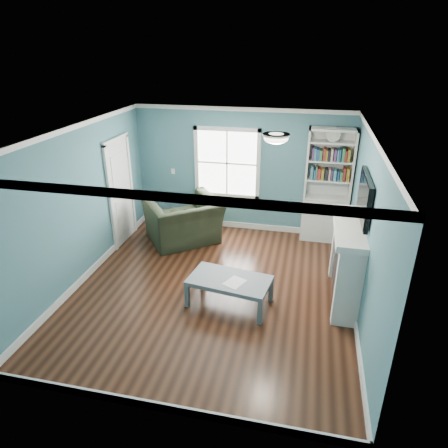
# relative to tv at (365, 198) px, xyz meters

# --- Properties ---
(floor) EXTENTS (5.00, 5.00, 0.00)m
(floor) POSITION_rel_tv_xyz_m (-2.20, -0.20, -1.72)
(floor) COLOR black
(floor) RESTS_ON ground
(room_walls) EXTENTS (5.00, 5.00, 5.00)m
(room_walls) POSITION_rel_tv_xyz_m (-2.20, -0.20, -0.14)
(room_walls) COLOR teal
(room_walls) RESTS_ON ground
(trim) EXTENTS (4.50, 5.00, 2.60)m
(trim) POSITION_rel_tv_xyz_m (-2.20, -0.20, -0.49)
(trim) COLOR white
(trim) RESTS_ON ground
(window) EXTENTS (1.40, 0.06, 1.50)m
(window) POSITION_rel_tv_xyz_m (-2.50, 2.29, -0.27)
(window) COLOR white
(window) RESTS_ON room_walls
(bookshelf) EXTENTS (0.90, 0.35, 2.31)m
(bookshelf) POSITION_rel_tv_xyz_m (-0.43, 2.10, -0.80)
(bookshelf) COLOR silver
(bookshelf) RESTS_ON ground
(fireplace) EXTENTS (0.44, 1.58, 1.30)m
(fireplace) POSITION_rel_tv_xyz_m (-0.12, 0.00, -1.09)
(fireplace) COLOR black
(fireplace) RESTS_ON ground
(tv) EXTENTS (0.06, 1.10, 0.65)m
(tv) POSITION_rel_tv_xyz_m (0.00, 0.00, 0.00)
(tv) COLOR black
(tv) RESTS_ON fireplace
(door) EXTENTS (0.12, 0.98, 2.17)m
(door) POSITION_rel_tv_xyz_m (-4.42, 1.20, -0.65)
(door) COLOR silver
(door) RESTS_ON ground
(ceiling_fixture) EXTENTS (0.38, 0.38, 0.15)m
(ceiling_fixture) POSITION_rel_tv_xyz_m (-1.30, -0.10, 0.82)
(ceiling_fixture) COLOR white
(ceiling_fixture) RESTS_ON room_walls
(light_switch) EXTENTS (0.08, 0.01, 0.12)m
(light_switch) POSITION_rel_tv_xyz_m (-3.70, 2.28, -0.52)
(light_switch) COLOR white
(light_switch) RESTS_ON room_walls
(recliner) EXTENTS (1.64, 1.56, 1.21)m
(recliner) POSITION_rel_tv_xyz_m (-3.21, 1.40, -1.12)
(recliner) COLOR black
(recliner) RESTS_ON ground
(coffee_table) EXTENTS (1.32, 0.85, 0.45)m
(coffee_table) POSITION_rel_tv_xyz_m (-1.85, -0.54, -1.33)
(coffee_table) COLOR #525D63
(coffee_table) RESTS_ON ground
(paper_sheet) EXTENTS (0.36, 0.39, 0.00)m
(paper_sheet) POSITION_rel_tv_xyz_m (-1.76, -0.63, -1.27)
(paper_sheet) COLOR white
(paper_sheet) RESTS_ON coffee_table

